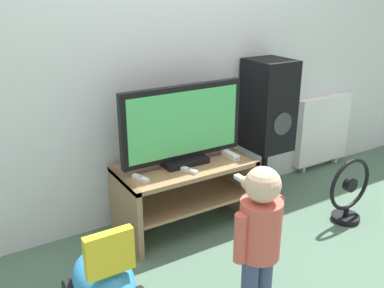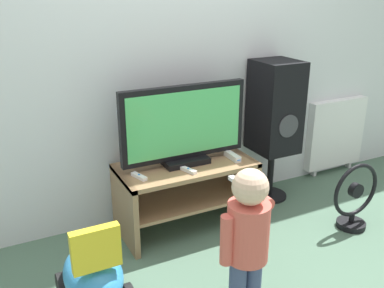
# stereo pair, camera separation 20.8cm
# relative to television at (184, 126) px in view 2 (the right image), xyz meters

# --- Properties ---
(ground_plane) EXTENTS (16.00, 16.00, 0.00)m
(ground_plane) POSITION_rel_television_xyz_m (0.00, -0.26, -0.74)
(ground_plane) COLOR #4C6B56
(wall_back) EXTENTS (10.00, 0.06, 2.60)m
(wall_back) POSITION_rel_television_xyz_m (0.00, 0.29, 0.56)
(wall_back) COLOR silver
(wall_back) RESTS_ON ground_plane
(tv_stand) EXTENTS (0.93, 0.47, 0.48)m
(tv_stand) POSITION_rel_television_xyz_m (0.00, -0.02, -0.43)
(tv_stand) COLOR #93704C
(tv_stand) RESTS_ON ground_plane
(television) EXTENTS (0.89, 0.20, 0.54)m
(television) POSITION_rel_television_xyz_m (0.00, 0.00, 0.00)
(television) COLOR black
(television) RESTS_ON tv_stand
(game_console) EXTENTS (0.04, 0.17, 0.04)m
(game_console) POSITION_rel_television_xyz_m (0.33, -0.09, -0.24)
(game_console) COLOR white
(game_console) RESTS_ON tv_stand
(remote_primary) EXTENTS (0.07, 0.13, 0.03)m
(remote_primary) POSITION_rel_television_xyz_m (-0.36, -0.09, -0.25)
(remote_primary) COLOR white
(remote_primary) RESTS_ON tv_stand
(remote_secondary) EXTENTS (0.07, 0.13, 0.03)m
(remote_secondary) POSITION_rel_television_xyz_m (-0.04, -0.15, -0.25)
(remote_secondary) COLOR white
(remote_secondary) RESTS_ON tv_stand
(child) EXTENTS (0.31, 0.47, 0.82)m
(child) POSITION_rel_television_xyz_m (-0.11, -0.93, -0.26)
(child) COLOR #3F4C72
(child) RESTS_ON ground_plane
(speaker_tower) EXTENTS (0.31, 0.35, 1.10)m
(speaker_tower) POSITION_rel_television_xyz_m (0.80, 0.07, -0.01)
(speaker_tower) COLOR black
(speaker_tower) RESTS_ON ground_plane
(floor_fan) EXTENTS (0.40, 0.20, 0.49)m
(floor_fan) POSITION_rel_television_xyz_m (1.04, -0.57, -0.52)
(floor_fan) COLOR black
(floor_fan) RESTS_ON ground_plane
(ride_on_toy) EXTENTS (0.34, 0.45, 0.55)m
(ride_on_toy) POSITION_rel_television_xyz_m (-0.80, -0.56, -0.53)
(ride_on_toy) COLOR #338CD1
(ride_on_toy) RESTS_ON ground_plane
(radiator) EXTENTS (0.61, 0.08, 0.68)m
(radiator) POSITION_rel_television_xyz_m (1.62, 0.22, -0.37)
(radiator) COLOR white
(radiator) RESTS_ON ground_plane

